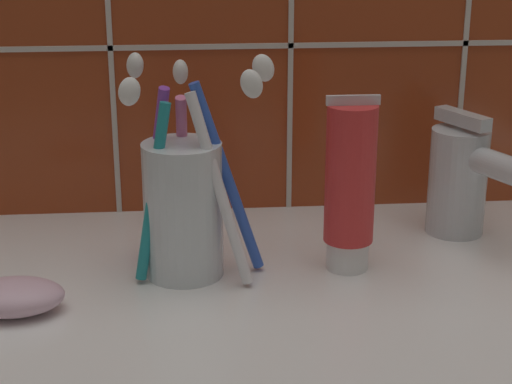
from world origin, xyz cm
name	(u,v)px	position (x,y,z in cm)	size (l,w,h in cm)	color
sink_counter	(296,302)	(0.00, 0.00, 1.00)	(68.00, 39.83, 2.00)	white
toothbrush_cup	(184,201)	(-8.74, 4.28, 8.35)	(12.62, 11.91, 18.50)	silver
toothpaste_tube	(350,185)	(4.88, 4.16, 9.40)	(4.35, 4.14, 14.92)	white
sink_faucet	(465,178)	(16.77, 10.72, 7.57)	(7.49, 11.94, 11.49)	silver
soap_bar	(13,297)	(-21.80, -1.89, 3.28)	(7.81, 5.24, 2.55)	#DBB2C6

